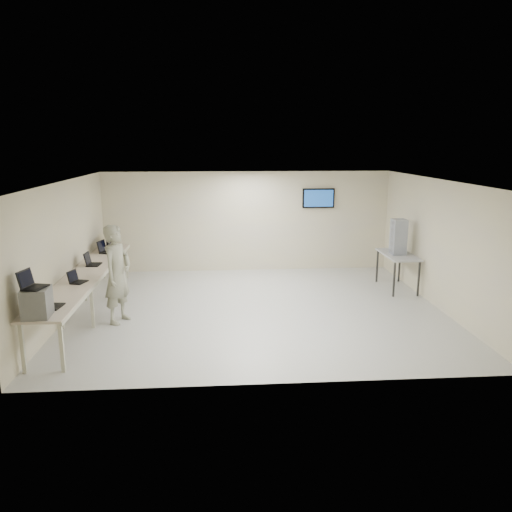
{
  "coord_description": "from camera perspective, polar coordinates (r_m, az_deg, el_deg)",
  "views": [
    {
      "loc": [
        -0.78,
        -10.4,
        3.56
      ],
      "look_at": [
        0.0,
        0.2,
        1.15
      ],
      "focal_mm": 35.0,
      "sensor_mm": 36.0,
      "label": 1
    }
  ],
  "objects": [
    {
      "name": "soldier",
      "position": [
        10.36,
        -15.55,
        -2.02
      ],
      "size": [
        0.72,
        0.86,
        2.0
      ],
      "primitive_type": "imported",
      "rotation": [
        0.0,
        0.0,
        1.18
      ],
      "color": "gray",
      "rests_on": "ground"
    },
    {
      "name": "monitor_near",
      "position": [
        13.21,
        -16.46,
        1.74
      ],
      "size": [
        0.19,
        0.42,
        0.41
      ],
      "color": "black",
      "rests_on": "workbench"
    },
    {
      "name": "workbench",
      "position": [
        11.11,
        -18.71,
        -2.16
      ],
      "size": [
        0.76,
        6.0,
        0.9
      ],
      "color": "#BCB0A0",
      "rests_on": "ground"
    },
    {
      "name": "side_table",
      "position": [
        12.8,
        15.91,
        -0.08
      ],
      "size": [
        0.69,
        1.49,
        0.89
      ],
      "color": "#9F9F9F",
      "rests_on": "ground"
    },
    {
      "name": "laptop_1",
      "position": [
        10.34,
        -19.86,
        -2.54
      ],
      "size": [
        0.35,
        0.37,
        0.25
      ],
      "rotation": [
        0.0,
        0.0,
        -0.32
      ],
      "color": "black",
      "rests_on": "workbench"
    },
    {
      "name": "room",
      "position": [
        10.71,
        0.23,
        1.19
      ],
      "size": [
        8.01,
        7.01,
        2.81
      ],
      "color": "silver",
      "rests_on": "ground"
    },
    {
      "name": "laptop_0",
      "position": [
        8.97,
        -22.52,
        -4.99
      ],
      "size": [
        0.34,
        0.39,
        0.28
      ],
      "rotation": [
        0.0,
        0.0,
        -0.12
      ],
      "color": "black",
      "rests_on": "workbench"
    },
    {
      "name": "equipment_box",
      "position": [
        8.52,
        -23.77,
        -4.9
      ],
      "size": [
        0.42,
        0.47,
        0.47
      ],
      "primitive_type": "cube",
      "rotation": [
        0.0,
        0.0,
        0.07
      ],
      "color": "slate",
      "rests_on": "workbench"
    },
    {
      "name": "monitor_far",
      "position": [
        13.66,
        -16.06,
        2.15
      ],
      "size": [
        0.19,
        0.43,
        0.43
      ],
      "color": "black",
      "rests_on": "workbench"
    },
    {
      "name": "laptop_3",
      "position": [
        12.94,
        -16.85,
        0.71
      ],
      "size": [
        0.42,
        0.45,
        0.31
      ],
      "rotation": [
        0.0,
        0.0,
        -0.26
      ],
      "color": "black",
      "rests_on": "workbench"
    },
    {
      "name": "laptop_2",
      "position": [
        11.71,
        -18.32,
        -0.64
      ],
      "size": [
        0.33,
        0.39,
        0.29
      ],
      "rotation": [
        0.0,
        0.0,
        -0.06
      ],
      "color": "black",
      "rests_on": "workbench"
    },
    {
      "name": "storage_bins",
      "position": [
        12.69,
        15.97,
        2.14
      ],
      "size": [
        0.33,
        0.36,
        0.86
      ],
      "color": "#99A1B2",
      "rests_on": "side_table"
    },
    {
      "name": "laptop_on_box",
      "position": [
        8.46,
        -24.33,
        -2.89
      ],
      "size": [
        0.39,
        0.43,
        0.3
      ],
      "rotation": [
        0.0,
        0.0,
        -0.23
      ],
      "color": "black",
      "rests_on": "equipment_box"
    }
  ]
}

